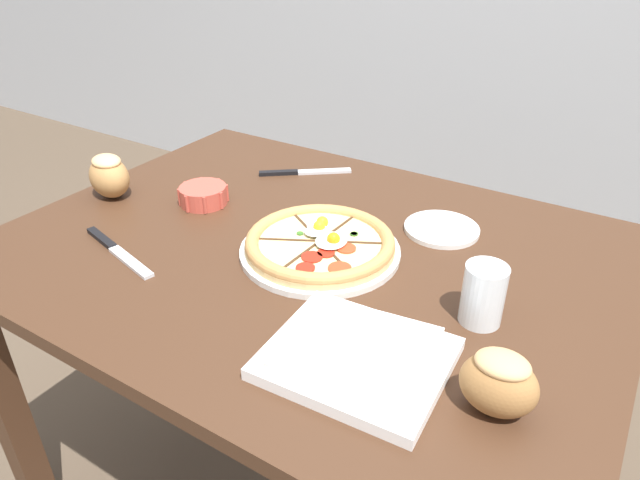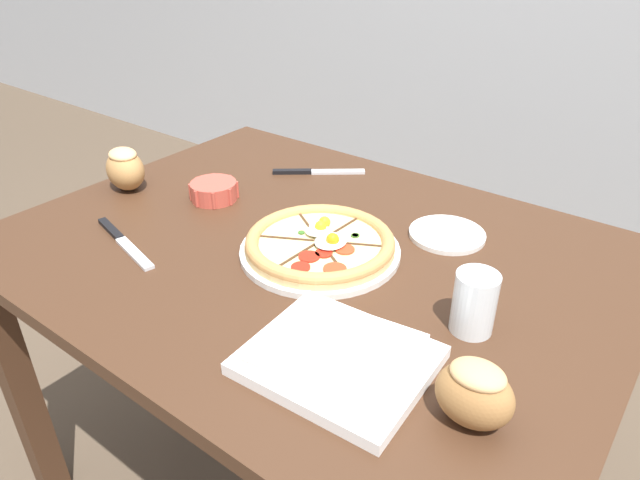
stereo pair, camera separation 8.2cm
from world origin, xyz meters
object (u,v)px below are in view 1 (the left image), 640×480
(napkin_folded, at_px, (357,355))
(side_saucer, at_px, (442,229))
(dining_table, at_px, (309,291))
(knife_main, at_px, (304,172))
(bread_piece_near, at_px, (109,175))
(water_glass, at_px, (483,298))
(ramekin_bowl, at_px, (203,195))
(knife_spare, at_px, (117,251))
(pizza, at_px, (320,245))
(bread_piece_mid, at_px, (499,382))

(napkin_folded, relative_size, side_saucer, 1.73)
(side_saucer, bearing_deg, dining_table, -135.00)
(dining_table, height_order, knife_main, knife_main)
(bread_piece_near, bearing_deg, water_glass, -0.13)
(ramekin_bowl, xyz_separation_m, knife_spare, (0.00, -0.25, -0.02))
(side_saucer, bearing_deg, water_glass, -56.82)
(pizza, relative_size, knife_main, 1.60)
(knife_spare, distance_m, water_glass, 0.68)
(water_glass, bearing_deg, pizza, 173.13)
(ramekin_bowl, bearing_deg, water_glass, -7.25)
(water_glass, height_order, side_saucer, water_glass)
(dining_table, height_order, pizza, pizza)
(dining_table, xyz_separation_m, bread_piece_mid, (0.44, -0.22, 0.15))
(water_glass, bearing_deg, dining_table, 172.36)
(knife_spare, bearing_deg, knife_main, 93.69)
(knife_spare, relative_size, side_saucer, 1.54)
(bread_piece_near, distance_m, bread_piece_mid, 0.96)
(bread_piece_mid, bearing_deg, pizza, 152.20)
(ramekin_bowl, height_order, knife_spare, ramekin_bowl)
(dining_table, distance_m, napkin_folded, 0.36)
(bread_piece_mid, bearing_deg, knife_main, 141.14)
(dining_table, bearing_deg, bread_piece_near, -174.79)
(water_glass, bearing_deg, knife_spare, -165.87)
(pizza, distance_m, water_glass, 0.33)
(pizza, bearing_deg, ramekin_bowl, 172.38)
(bread_piece_near, xyz_separation_m, side_saucer, (0.71, 0.24, -0.05))
(bread_piece_mid, height_order, knife_spare, bread_piece_mid)
(dining_table, relative_size, water_glass, 11.71)
(pizza, xyz_separation_m, bread_piece_near, (-0.54, -0.04, 0.03))
(ramekin_bowl, relative_size, bread_piece_near, 0.88)
(bread_piece_near, bearing_deg, napkin_folded, -14.61)
(napkin_folded, bearing_deg, ramekin_bowl, 152.97)
(bread_piece_near, bearing_deg, knife_main, 48.35)
(pizza, relative_size, ramekin_bowl, 2.73)
(dining_table, xyz_separation_m, knife_main, (-0.20, 0.30, 0.11))
(napkin_folded, bearing_deg, knife_spare, 177.07)
(bread_piece_near, xyz_separation_m, knife_spare, (0.21, -0.17, -0.05))
(bread_piece_near, xyz_separation_m, knife_main, (0.30, 0.34, -0.05))
(knife_main, height_order, knife_spare, same)
(dining_table, height_order, bread_piece_near, bread_piece_near)
(side_saucer, bearing_deg, bread_piece_near, -160.89)
(bread_piece_near, bearing_deg, dining_table, 5.21)
(napkin_folded, distance_m, knife_main, 0.70)
(knife_main, bearing_deg, ramekin_bowl, -149.02)
(pizza, relative_size, knife_spare, 1.31)
(bread_piece_near, height_order, water_glass, water_glass)
(dining_table, xyz_separation_m, ramekin_bowl, (-0.30, 0.04, 0.13))
(napkin_folded, relative_size, bread_piece_near, 2.06)
(dining_table, xyz_separation_m, knife_spare, (-0.30, -0.21, 0.11))
(dining_table, height_order, bread_piece_mid, bread_piece_mid)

